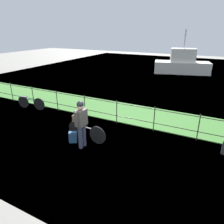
{
  "coord_description": "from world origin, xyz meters",
  "views": [
    {
      "loc": [
        2.78,
        -5.21,
        3.84
      ],
      "look_at": [
        -0.58,
        1.3,
        0.9
      ],
      "focal_mm": 33.45,
      "sensor_mm": 36.0,
      "label": 1
    }
  ],
  "objects_px": {
    "terrier_dog": "(78,113)",
    "bicycle_parked": "(31,103)",
    "bicycle_main": "(86,131)",
    "cyclist_person": "(81,120)",
    "wooden_crate": "(78,118)",
    "backpack_on_paving": "(73,137)",
    "moored_boat_near": "(182,64)"
  },
  "relations": [
    {
      "from": "bicycle_main",
      "to": "cyclist_person",
      "type": "relative_size",
      "value": 0.97
    },
    {
      "from": "terrier_dog",
      "to": "backpack_on_paving",
      "type": "distance_m",
      "value": 0.88
    },
    {
      "from": "wooden_crate",
      "to": "moored_boat_near",
      "type": "distance_m",
      "value": 14.46
    },
    {
      "from": "terrier_dog",
      "to": "wooden_crate",
      "type": "bearing_deg",
      "value": 176.96
    },
    {
      "from": "bicycle_main",
      "to": "terrier_dog",
      "type": "bearing_deg",
      "value": 176.96
    },
    {
      "from": "bicycle_main",
      "to": "wooden_crate",
      "type": "bearing_deg",
      "value": 176.96
    },
    {
      "from": "bicycle_main",
      "to": "wooden_crate",
      "type": "height_order",
      "value": "wooden_crate"
    },
    {
      "from": "wooden_crate",
      "to": "moored_boat_near",
      "type": "bearing_deg",
      "value": 85.48
    },
    {
      "from": "backpack_on_paving",
      "to": "bicycle_main",
      "type": "bearing_deg",
      "value": 13.92
    },
    {
      "from": "wooden_crate",
      "to": "moored_boat_near",
      "type": "relative_size",
      "value": 0.07
    },
    {
      "from": "bicycle_parked",
      "to": "cyclist_person",
      "type": "bearing_deg",
      "value": -22.68
    },
    {
      "from": "wooden_crate",
      "to": "backpack_on_paving",
      "type": "distance_m",
      "value": 0.7
    },
    {
      "from": "backpack_on_paving",
      "to": "moored_boat_near",
      "type": "bearing_deg",
      "value": 54.06
    },
    {
      "from": "wooden_crate",
      "to": "bicycle_parked",
      "type": "relative_size",
      "value": 0.22
    },
    {
      "from": "cyclist_person",
      "to": "moored_boat_near",
      "type": "xyz_separation_m",
      "value": [
        0.65,
        14.89,
        -0.2
      ]
    },
    {
      "from": "bicycle_main",
      "to": "bicycle_parked",
      "type": "height_order",
      "value": "bicycle_main"
    },
    {
      "from": "terrier_dog",
      "to": "bicycle_parked",
      "type": "height_order",
      "value": "terrier_dog"
    },
    {
      "from": "cyclist_person",
      "to": "bicycle_parked",
      "type": "distance_m",
      "value": 4.89
    },
    {
      "from": "cyclist_person",
      "to": "backpack_on_paving",
      "type": "xyz_separation_m",
      "value": [
        -0.49,
        0.11,
        -0.8
      ]
    },
    {
      "from": "wooden_crate",
      "to": "bicycle_parked",
      "type": "height_order",
      "value": "wooden_crate"
    },
    {
      "from": "moored_boat_near",
      "to": "terrier_dog",
      "type": "bearing_deg",
      "value": -94.42
    },
    {
      "from": "wooden_crate",
      "to": "cyclist_person",
      "type": "height_order",
      "value": "cyclist_person"
    },
    {
      "from": "terrier_dog",
      "to": "backpack_on_paving",
      "type": "height_order",
      "value": "terrier_dog"
    },
    {
      "from": "moored_boat_near",
      "to": "backpack_on_paving",
      "type": "bearing_deg",
      "value": -94.41
    },
    {
      "from": "terrier_dog",
      "to": "bicycle_parked",
      "type": "xyz_separation_m",
      "value": [
        -4.0,
        1.39,
        -0.66
      ]
    },
    {
      "from": "terrier_dog",
      "to": "backpack_on_paving",
      "type": "bearing_deg",
      "value": -93.96
    },
    {
      "from": "wooden_crate",
      "to": "cyclist_person",
      "type": "xyz_separation_m",
      "value": [
        0.49,
        -0.48,
        0.21
      ]
    },
    {
      "from": "wooden_crate",
      "to": "backpack_on_paving",
      "type": "bearing_deg",
      "value": -90.12
    },
    {
      "from": "bicycle_main",
      "to": "cyclist_person",
      "type": "xyz_separation_m",
      "value": [
        0.14,
        -0.46,
        0.65
      ]
    },
    {
      "from": "backpack_on_paving",
      "to": "bicycle_parked",
      "type": "xyz_separation_m",
      "value": [
        -3.98,
        1.76,
        0.13
      ]
    },
    {
      "from": "bicycle_main",
      "to": "terrier_dog",
      "type": "xyz_separation_m",
      "value": [
        -0.32,
        0.02,
        0.65
      ]
    },
    {
      "from": "cyclist_person",
      "to": "wooden_crate",
      "type": "bearing_deg",
      "value": 135.74
    }
  ]
}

